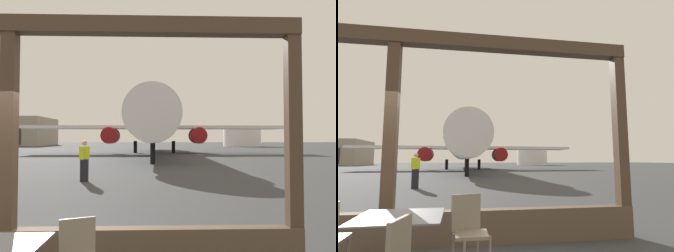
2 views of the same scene
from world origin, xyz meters
TOP-DOWN VIEW (x-y plane):
  - ground_plane at (0.00, 40.00)m, footprint 220.00×220.00m
  - window_frame at (0.00, 0.00)m, footprint 8.42×0.24m
  - dining_table at (0.46, -1.35)m, footprint 0.95×0.95m
  - cafe_chair_window_left at (1.25, -1.08)m, footprint 0.50×0.50m
  - airplane at (1.83, 33.78)m, footprint 31.16×36.93m
  - ground_crew_worker at (-0.96, 9.49)m, footprint 0.40×0.56m
  - fuel_storage_tank at (21.50, 70.40)m, footprint 8.42×8.42m

SIDE VIEW (x-z plane):
  - ground_plane at x=0.00m, z-range 0.00..0.00m
  - dining_table at x=0.46m, z-range 0.12..0.87m
  - cafe_chair_window_left at x=1.25m, z-range 0.08..1.02m
  - ground_crew_worker at x=-0.96m, z-range 0.03..1.77m
  - window_frame at x=0.00m, z-range -0.47..3.12m
  - fuel_storage_tank at x=21.50m, z-range 0.00..4.17m
  - airplane at x=1.83m, z-range -1.76..8.67m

